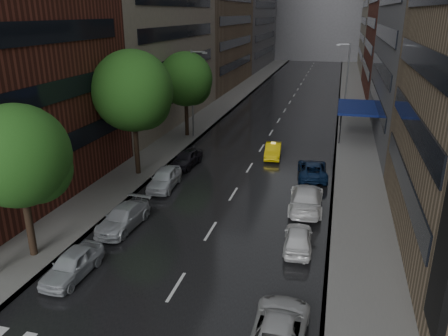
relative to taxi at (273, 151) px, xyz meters
The scene contains 12 objects.
road 24.70m from the taxi, 93.53° to the left, with size 14.00×140.00×0.01m, color black.
sidewalk_left 26.80m from the taxi, 113.11° to the left, with size 4.00×140.00×0.15m, color gray.
sidewalk_right 25.76m from the taxi, 73.11° to the left, with size 4.00×140.00×0.15m, color gray.
tree_near 23.56m from the taxi, 116.12° to the right, with size 5.34×5.34×8.52m.
tree_mid 13.99m from the taxi, 144.02° to the right, with size 6.36×6.36×10.14m.
tree_far 12.51m from the taxi, 154.18° to the left, with size 5.64×5.64×8.98m.
taxi is the anchor object (origin of this frame).
parked_cars_left 14.45m from the taxi, 118.60° to the right, with size 2.16×21.69×1.52m.
parked_cars_right 13.58m from the taxi, 73.40° to the right, with size 2.78×24.46×1.58m.
street_lamp_left 11.17m from the taxi, 153.31° to the left, with size 1.74×0.22×9.00m.
street_lamp_right 21.03m from the taxi, 72.48° to the left, with size 1.74×0.22×9.00m.
awning 12.44m from the taxi, 52.26° to the left, with size 4.00×8.00×3.12m.
Camera 1 is at (6.90, -13.00, 12.75)m, focal length 35.00 mm.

